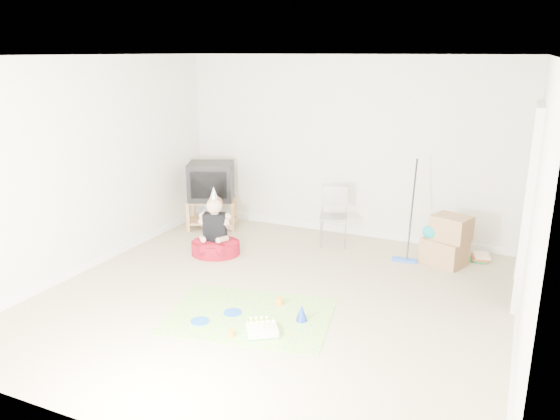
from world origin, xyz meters
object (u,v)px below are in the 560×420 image
at_px(seated_woman, 215,240).
at_px(birthday_cake, 262,331).
at_px(tv_stand, 212,211).
at_px(cardboard_boxes, 446,241).
at_px(crt_tv, 211,181).
at_px(folding_chair, 334,217).

xyz_separation_m(seated_woman, birthday_cake, (1.53, -1.70, -0.16)).
relative_size(tv_stand, cardboard_boxes, 1.32).
xyz_separation_m(crt_tv, cardboard_boxes, (3.51, -0.06, -0.43)).
bearing_deg(birthday_cake, seated_woman, 132.04).
bearing_deg(tv_stand, birthday_cake, -50.95).
relative_size(tv_stand, crt_tv, 1.30).
relative_size(crt_tv, folding_chair, 0.79).
height_order(crt_tv, folding_chair, crt_tv).
height_order(tv_stand, birthday_cake, tv_stand).
distance_m(tv_stand, cardboard_boxes, 3.51).
bearing_deg(crt_tv, seated_woman, -80.35).
distance_m(folding_chair, cardboard_boxes, 1.56).
bearing_deg(folding_chair, crt_tv, -178.93).
height_order(crt_tv, seated_woman, crt_tv).
bearing_deg(tv_stand, seated_woman, -56.83).
relative_size(folding_chair, birthday_cake, 2.25).
xyz_separation_m(tv_stand, crt_tv, (0.00, 0.00, 0.47)).
bearing_deg(folding_chair, seated_woman, -142.60).
relative_size(cardboard_boxes, seated_woman, 0.69).
relative_size(tv_stand, folding_chair, 1.02).
relative_size(folding_chair, cardboard_boxes, 1.29).
bearing_deg(seated_woman, folding_chair, 37.40).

